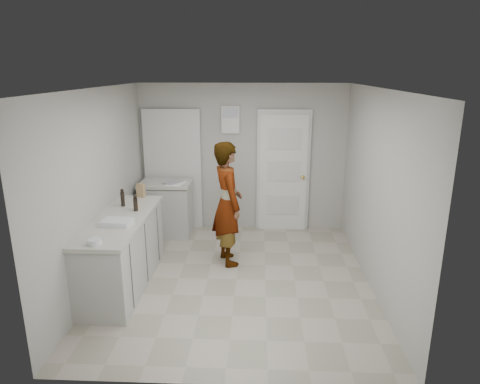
{
  "coord_description": "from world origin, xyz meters",
  "views": [
    {
      "loc": [
        0.28,
        -5.18,
        2.73
      ],
      "look_at": [
        0.03,
        0.4,
        1.11
      ],
      "focal_mm": 32.0,
      "sensor_mm": 36.0,
      "label": 1
    }
  ],
  "objects_px": {
    "oil_cruet_a": "(135,203)",
    "baking_dish": "(117,222)",
    "cake_mix_box": "(141,191)",
    "egg_bowl": "(95,242)",
    "spice_jar": "(137,206)",
    "oil_cruet_b": "(123,198)",
    "person": "(228,204)"
  },
  "relations": [
    {
      "from": "egg_bowl",
      "to": "oil_cruet_b",
      "type": "bearing_deg",
      "value": 94.52
    },
    {
      "from": "cake_mix_box",
      "to": "baking_dish",
      "type": "relative_size",
      "value": 0.54
    },
    {
      "from": "person",
      "to": "baking_dish",
      "type": "relative_size",
      "value": 4.88
    },
    {
      "from": "cake_mix_box",
      "to": "spice_jar",
      "type": "relative_size",
      "value": 2.46
    },
    {
      "from": "spice_jar",
      "to": "cake_mix_box",
      "type": "bearing_deg",
      "value": 100.26
    },
    {
      "from": "cake_mix_box",
      "to": "egg_bowl",
      "type": "bearing_deg",
      "value": -70.89
    },
    {
      "from": "spice_jar",
      "to": "egg_bowl",
      "type": "distance_m",
      "value": 1.19
    },
    {
      "from": "cake_mix_box",
      "to": "spice_jar",
      "type": "xyz_separation_m",
      "value": [
        0.1,
        -0.56,
        -0.06
      ]
    },
    {
      "from": "cake_mix_box",
      "to": "oil_cruet_b",
      "type": "height_order",
      "value": "oil_cruet_b"
    },
    {
      "from": "egg_bowl",
      "to": "spice_jar",
      "type": "bearing_deg",
      "value": 83.8
    },
    {
      "from": "cake_mix_box",
      "to": "oil_cruet_b",
      "type": "relative_size",
      "value": 0.81
    },
    {
      "from": "oil_cruet_b",
      "to": "oil_cruet_a",
      "type": "bearing_deg",
      "value": -40.26
    },
    {
      "from": "spice_jar",
      "to": "egg_bowl",
      "type": "xyz_separation_m",
      "value": [
        -0.13,
        -1.18,
        -0.01
      ]
    },
    {
      "from": "person",
      "to": "baking_dish",
      "type": "xyz_separation_m",
      "value": [
        -1.25,
        -1.0,
        0.07
      ]
    },
    {
      "from": "oil_cruet_b",
      "to": "egg_bowl",
      "type": "distance_m",
      "value": 1.32
    },
    {
      "from": "spice_jar",
      "to": "oil_cruet_a",
      "type": "relative_size",
      "value": 0.36
    },
    {
      "from": "person",
      "to": "egg_bowl",
      "type": "distance_m",
      "value": 2.06
    },
    {
      "from": "oil_cruet_a",
      "to": "baking_dish",
      "type": "xyz_separation_m",
      "value": [
        -0.08,
        -0.52,
        -0.08
      ]
    },
    {
      "from": "person",
      "to": "spice_jar",
      "type": "distance_m",
      "value": 1.25
    },
    {
      "from": "cake_mix_box",
      "to": "egg_bowl",
      "type": "xyz_separation_m",
      "value": [
        -0.03,
        -1.74,
        -0.07
      ]
    },
    {
      "from": "oil_cruet_b",
      "to": "egg_bowl",
      "type": "height_order",
      "value": "oil_cruet_b"
    },
    {
      "from": "person",
      "to": "oil_cruet_b",
      "type": "xyz_separation_m",
      "value": [
        -1.4,
        -0.28,
        0.15
      ]
    },
    {
      "from": "oil_cruet_b",
      "to": "baking_dish",
      "type": "bearing_deg",
      "value": -78.11
    },
    {
      "from": "baking_dish",
      "to": "egg_bowl",
      "type": "relative_size",
      "value": 2.51
    },
    {
      "from": "oil_cruet_a",
      "to": "oil_cruet_b",
      "type": "xyz_separation_m",
      "value": [
        -0.23,
        0.2,
        0.01
      ]
    },
    {
      "from": "egg_bowl",
      "to": "cake_mix_box",
      "type": "bearing_deg",
      "value": 89.11
    },
    {
      "from": "oil_cruet_a",
      "to": "oil_cruet_b",
      "type": "bearing_deg",
      "value": 139.74
    },
    {
      "from": "baking_dish",
      "to": "spice_jar",
      "type": "bearing_deg",
      "value": 82.07
    },
    {
      "from": "baking_dish",
      "to": "egg_bowl",
      "type": "distance_m",
      "value": 0.6
    },
    {
      "from": "egg_bowl",
      "to": "person",
      "type": "bearing_deg",
      "value": 50.74
    },
    {
      "from": "spice_jar",
      "to": "oil_cruet_b",
      "type": "xyz_separation_m",
      "value": [
        -0.23,
        0.13,
        0.08
      ]
    },
    {
      "from": "spice_jar",
      "to": "baking_dish",
      "type": "bearing_deg",
      "value": -97.93
    }
  ]
}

